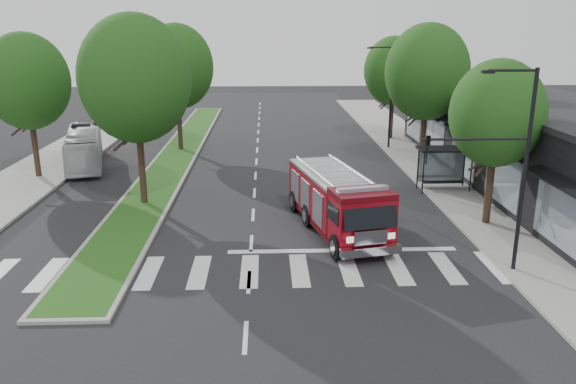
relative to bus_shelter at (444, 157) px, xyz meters
name	(u,v)px	position (x,y,z in m)	size (l,w,h in m)	color
ground	(251,243)	(-11.20, -8.15, -2.04)	(140.00, 140.00, 0.00)	black
sidewalk_right	(453,181)	(1.30, 1.85, -1.96)	(5.00, 80.00, 0.15)	gray
sidewalk_left	(18,185)	(-25.70, 1.85, -1.96)	(5.00, 80.00, 0.15)	gray
median	(177,155)	(-17.20, 9.85, -1.96)	(3.00, 50.00, 0.15)	gray
storefront_row	(528,142)	(5.80, 1.85, 0.46)	(8.00, 30.00, 5.00)	black
bus_shelter	(444,157)	(0.00, 0.00, 0.00)	(3.20, 1.60, 2.61)	black
tree_right_near	(497,114)	(0.30, -6.15, 3.47)	(4.40, 4.40, 8.05)	black
tree_right_mid	(427,72)	(0.30, 5.85, 4.45)	(5.60, 5.60, 9.72)	black
tree_right_far	(394,71)	(0.30, 15.85, 3.80)	(5.00, 5.00, 8.73)	black
tree_median_near	(135,79)	(-17.20, -2.15, 4.77)	(5.80, 5.80, 10.16)	black
tree_median_far	(176,67)	(-17.20, 11.85, 4.45)	(5.60, 5.60, 9.72)	black
tree_left_mid	(27,81)	(-25.20, 3.85, 4.12)	(5.20, 5.20, 9.16)	black
streetlight_right_near	(503,158)	(-1.59, -11.65, 2.63)	(4.08, 0.22, 8.00)	black
streetlight_right_far	(389,93)	(-0.85, 11.85, 2.44)	(2.11, 0.20, 8.00)	black
fire_engine	(337,202)	(-7.15, -6.59, -0.60)	(4.36, 9.01, 3.00)	#4E040B
city_bus	(84,148)	(-23.20, 7.16, -0.75)	(2.17, 9.29, 2.59)	silver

